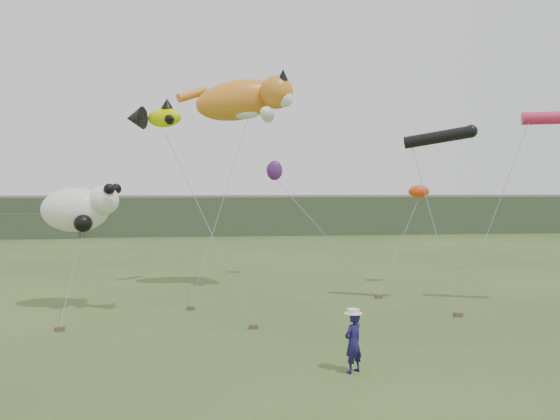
# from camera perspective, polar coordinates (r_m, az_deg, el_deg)

# --- Properties ---
(ground) EXTENTS (120.00, 120.00, 0.00)m
(ground) POSITION_cam_1_polar(r_m,az_deg,el_deg) (17.91, 5.08, -14.56)
(ground) COLOR #385123
(ground) RESTS_ON ground
(headland) EXTENTS (90.00, 13.00, 4.00)m
(headland) POSITION_cam_1_polar(r_m,az_deg,el_deg) (61.57, -5.72, -0.49)
(headland) COLOR #2D3D28
(headland) RESTS_ON ground
(festival_attendant) EXTENTS (0.75, 0.70, 1.72)m
(festival_attendant) POSITION_cam_1_polar(r_m,az_deg,el_deg) (15.93, 7.65, -13.55)
(festival_attendant) COLOR #17134A
(festival_attendant) RESTS_ON ground
(sandbag_anchors) EXTENTS (15.62, 5.05, 0.16)m
(sandbag_anchors) POSITION_cam_1_polar(r_m,az_deg,el_deg) (22.47, -0.50, -10.77)
(sandbag_anchors) COLOR brown
(sandbag_anchors) RESTS_ON ground
(cat_kite) EXTENTS (5.71, 3.05, 2.68)m
(cat_kite) POSITION_cam_1_polar(r_m,az_deg,el_deg) (27.28, -3.46, 11.52)
(cat_kite) COLOR orange
(cat_kite) RESTS_ON ground
(fish_kite) EXTENTS (2.39, 1.57, 1.17)m
(fish_kite) POSITION_cam_1_polar(r_m,az_deg,el_deg) (21.74, -13.06, 9.44)
(fish_kite) COLOR #D1E000
(fish_kite) RESTS_ON ground
(tube_kites) EXTENTS (7.77, 2.82, 1.75)m
(tube_kites) POSITION_cam_1_polar(r_m,az_deg,el_deg) (25.40, 22.30, 8.08)
(tube_kites) COLOR black
(tube_kites) RESTS_ON ground
(panda_kite) EXTENTS (3.29, 2.13, 2.05)m
(panda_kite) POSITION_cam_1_polar(r_m,az_deg,el_deg) (24.46, -20.19, 0.13)
(panda_kite) COLOR white
(panda_kite) RESTS_ON ground
(misc_kites) EXTENTS (8.30, 3.77, 2.03)m
(misc_kites) POSITION_cam_1_polar(r_m,az_deg,el_deg) (30.01, 5.65, 3.24)
(misc_kites) COLOR #ED3A0D
(misc_kites) RESTS_ON ground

